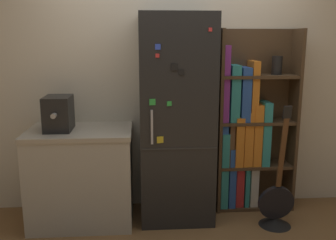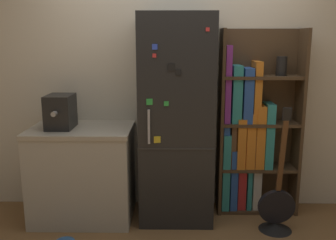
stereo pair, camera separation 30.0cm
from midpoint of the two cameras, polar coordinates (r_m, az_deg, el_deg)
ground_plane at (r=3.69m, az=-0.98°, el=-15.38°), size 16.00×16.00×0.00m
wall_back at (r=3.77m, az=-1.46°, el=5.97°), size 8.00×0.05×2.60m
refrigerator at (r=3.51m, az=-1.19°, el=0.03°), size 0.68×0.61×1.94m
bookshelf at (r=3.81m, az=9.63°, el=-1.73°), size 0.79×0.29×1.81m
kitchen_counter at (r=3.69m, az=-15.29°, el=-8.19°), size 0.95×0.67×0.90m
espresso_machine at (r=3.55m, az=-18.70°, el=0.94°), size 0.23×0.37×0.31m
guitar at (r=3.67m, az=13.82°, el=-13.02°), size 0.33×0.30×1.16m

